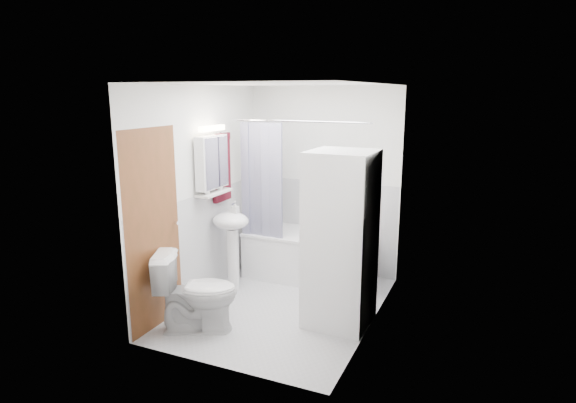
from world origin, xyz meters
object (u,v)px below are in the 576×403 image
at_px(bathtub, 307,254).
at_px(sink, 231,233).
at_px(washer_dryer, 340,239).
at_px(toilet, 197,292).

height_order(bathtub, sink, sink).
xyz_separation_m(bathtub, washer_dryer, (0.74, -1.00, 0.56)).
distance_m(bathtub, washer_dryer, 1.36).
height_order(bathtub, toilet, toilet).
height_order(sink, washer_dryer, washer_dryer).
relative_size(bathtub, toilet, 1.92).
xyz_separation_m(sink, toilet, (0.19, -1.02, -0.31)).
relative_size(bathtub, washer_dryer, 0.87).
distance_m(washer_dryer, toilet, 1.52).
distance_m(sink, toilet, 1.09).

